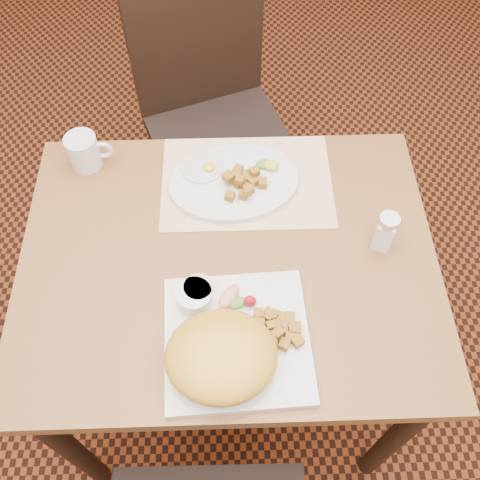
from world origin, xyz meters
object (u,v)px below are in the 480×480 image
object	(u,v)px
plate_square	(237,339)
salt_shaker	(385,231)
chair_far	(212,105)
coffee_mug	(85,151)
table	(229,282)
plate_oval	(234,182)

from	to	relation	value
plate_square	salt_shaker	xyz separation A→B (m)	(0.32, 0.21, 0.04)
chair_far	coffee_mug	size ratio (longest dim) A/B	9.04
table	coffee_mug	size ratio (longest dim) A/B	8.39
salt_shaker	coffee_mug	world-z (taller)	salt_shaker
plate_square	salt_shaker	bearing A→B (deg)	33.96
chair_far	plate_oval	xyz separation A→B (m)	(0.06, -0.50, 0.22)
table	plate_square	size ratio (longest dim) A/B	3.21
salt_shaker	coffee_mug	bearing A→B (deg)	159.03
coffee_mug	chair_far	bearing A→B (deg)	55.19
table	salt_shaker	world-z (taller)	salt_shaker
plate_oval	coffee_mug	distance (m)	0.36
table	salt_shaker	bearing A→B (deg)	3.85
chair_far	salt_shaker	bearing A→B (deg)	99.40
chair_far	table	bearing A→B (deg)	73.78
table	salt_shaker	distance (m)	0.37
plate_square	coffee_mug	size ratio (longest dim) A/B	2.61
plate_square	plate_oval	bearing A→B (deg)	89.45
chair_far	coffee_mug	bearing A→B (deg)	35.45
plate_oval	coffee_mug	bearing A→B (deg)	167.36
table	coffee_mug	world-z (taller)	coffee_mug
plate_square	coffee_mug	bearing A→B (deg)	126.46
plate_square	table	bearing A→B (deg)	94.12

